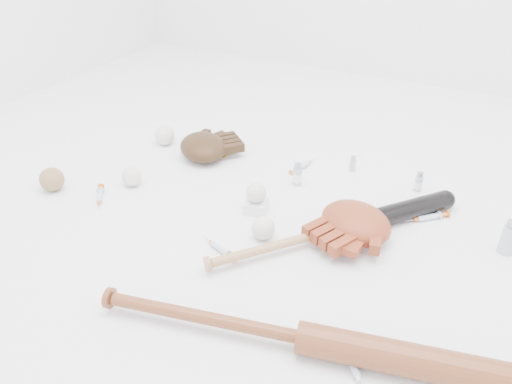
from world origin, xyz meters
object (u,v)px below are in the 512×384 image
at_px(bat_wood, 302,338).
at_px(bat_dark, 337,229).
at_px(pedestal, 256,206).
at_px(glove_dark, 203,147).

bearing_deg(bat_wood, bat_dark, 87.28).
bearing_deg(pedestal, bat_dark, -3.23).
distance_m(bat_dark, glove_dark, 0.67).
bearing_deg(bat_dark, pedestal, 126.00).
height_order(bat_dark, pedestal, bat_dark).
xyz_separation_m(bat_wood, glove_dark, (-0.69, 0.68, 0.01)).
distance_m(bat_wood, pedestal, 0.56).
bearing_deg(bat_dark, bat_wood, -131.18).
xyz_separation_m(bat_dark, bat_wood, (0.07, -0.43, 0.01)).
height_order(glove_dark, pedestal, glove_dark).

